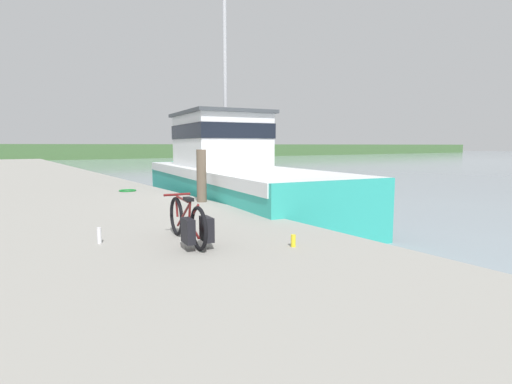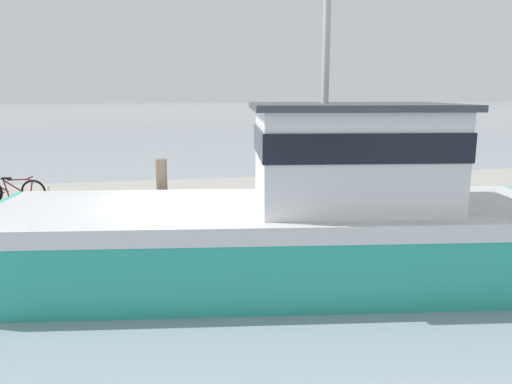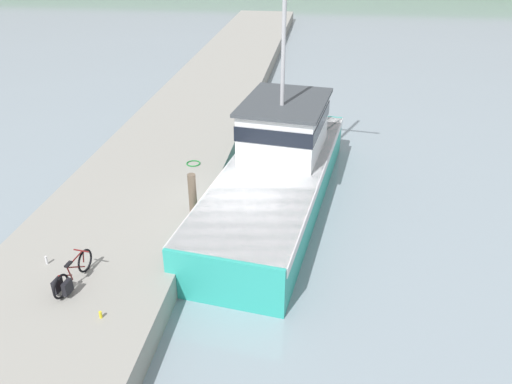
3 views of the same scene
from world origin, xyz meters
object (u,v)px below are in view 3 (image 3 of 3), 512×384
bicycle_touring (70,277)px  water_bottle_on_curb (46,260)px  fishing_boat_main (279,166)px  mooring_post (193,194)px  water_bottle_by_bike (101,315)px

bicycle_touring → water_bottle_on_curb: bicycle_touring is taller
fishing_boat_main → mooring_post: (-2.47, -2.86, 0.22)m
mooring_post → bicycle_touring: bearing=-118.5°
bicycle_touring → water_bottle_on_curb: bearing=149.8°
water_bottle_by_bike → mooring_post: bearing=78.8°
fishing_boat_main → bicycle_touring: size_ratio=7.77×
fishing_boat_main → mooring_post: bearing=-123.0°
bicycle_touring → water_bottle_by_bike: bicycle_touring is taller
bicycle_touring → fishing_boat_main: bearing=62.4°
water_bottle_on_curb → water_bottle_by_bike: bearing=-37.8°
mooring_post → water_bottle_on_curb: 4.66m
bicycle_touring → water_bottle_by_bike: bearing=-32.3°
bicycle_touring → water_bottle_on_curb: 1.42m
fishing_boat_main → water_bottle_on_curb: (-5.80, -6.08, -0.35)m
bicycle_touring → water_bottle_by_bike: 1.57m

